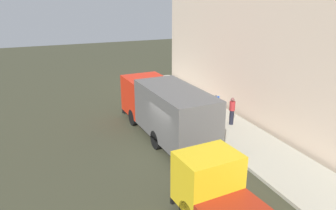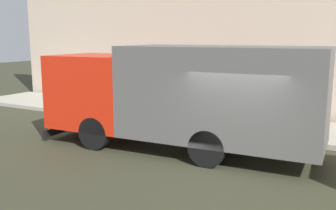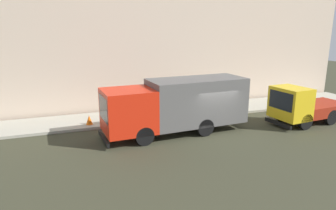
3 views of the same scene
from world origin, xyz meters
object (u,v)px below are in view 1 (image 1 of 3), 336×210
Objects in this scene: large_utility_truck at (165,108)px; small_flatbed_truck at (226,202)px; pedestrian_walking at (232,110)px; street_sign_post at (215,112)px; traffic_cone_orange at (178,99)px.

large_utility_truck is 1.57× the size of small_flatbed_truck.
street_sign_post reaches higher than pedestrian_walking.
traffic_cone_orange is at bearing 86.84° from street_sign_post.
pedestrian_walking is (5.24, 7.93, -0.07)m from small_flatbed_truck.
small_flatbed_truck is 7.77m from street_sign_post.
street_sign_post is (3.49, 6.92, 0.42)m from small_flatbed_truck.
street_sign_post reaches higher than small_flatbed_truck.
pedestrian_walking is at bearing 51.09° from small_flatbed_truck.
large_utility_truck reaches higher than traffic_cone_orange.
street_sign_post is at bearing -29.62° from large_utility_truck.
traffic_cone_orange is (-1.42, 4.92, -0.62)m from pedestrian_walking.
pedestrian_walking reaches higher than traffic_cone_orange.
traffic_cone_orange is at bearing 55.20° from large_utility_truck.
pedestrian_walking is 2.07m from street_sign_post.
traffic_cone_orange is (3.82, 12.85, -0.68)m from small_flatbed_truck.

